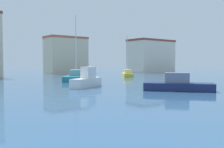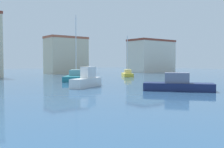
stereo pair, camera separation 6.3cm
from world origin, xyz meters
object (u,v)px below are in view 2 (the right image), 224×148
at_px(sailboat_teal_center_channel, 76,77).
at_px(motorboat_white_far_left, 87,80).
at_px(sailboat_yellow_far_right, 127,74).
at_px(motorboat_navy_mid_harbor, 178,85).

relative_size(sailboat_teal_center_channel, motorboat_white_far_left, 1.97).
bearing_deg(sailboat_yellow_far_right, motorboat_navy_mid_harbor, -119.95).
xyz_separation_m(sailboat_teal_center_channel, sailboat_yellow_far_right, (12.62, 3.12, -0.03)).
bearing_deg(motorboat_navy_mid_harbor, motorboat_white_far_left, 120.03).
relative_size(sailboat_yellow_far_right, motorboat_white_far_left, 1.57).
relative_size(sailboat_yellow_far_right, motorboat_navy_mid_harbor, 1.24).
bearing_deg(sailboat_yellow_far_right, motorboat_white_far_left, -142.88).
distance_m(sailboat_teal_center_channel, sailboat_yellow_far_right, 13.00).
height_order(sailboat_teal_center_channel, motorboat_white_far_left, sailboat_teal_center_channel).
bearing_deg(motorboat_white_far_left, sailboat_teal_center_channel, 66.51).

